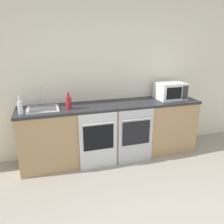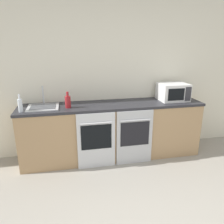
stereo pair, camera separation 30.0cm
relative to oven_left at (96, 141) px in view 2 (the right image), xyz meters
The scene contains 8 objects.
wall_back 1.11m from the oven_left, 63.86° to the left, with size 10.00×0.06×2.60m.
counter_back 0.44m from the oven_left, 44.92° to the left, with size 2.92×0.61×0.92m.
oven_left is the anchor object (origin of this frame).
oven_right 0.60m from the oven_left, ahead, with size 0.57×0.06×0.88m.
microwave 1.53m from the oven_left, 13.93° to the left, with size 0.46×0.40×0.28m.
bottle_clear 1.19m from the oven_left, behind, with size 0.06×0.06×0.25m.
bottle_red 0.72m from the oven_left, 148.86° to the left, with size 0.08×0.08×0.24m.
sink 0.95m from the oven_left, 157.36° to the left, with size 0.46×0.42×0.30m.
Camera 2 is at (-0.69, -1.09, 1.84)m, focal length 35.00 mm.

